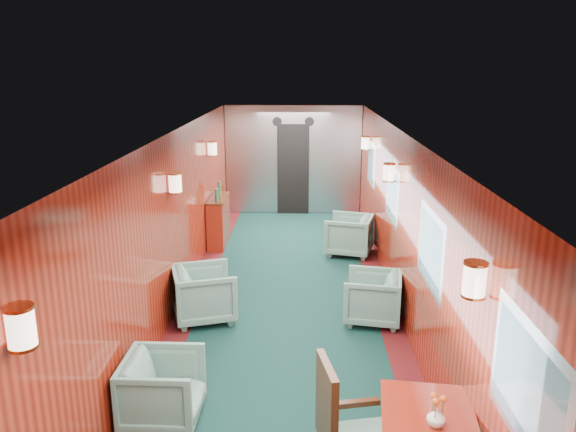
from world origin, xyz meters
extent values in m
plane|color=#0D2E29|center=(0.00, 0.00, 0.00)|extent=(12.00, 12.00, 0.00)
cube|color=white|center=(0.00, 0.00, 2.35)|extent=(3.00, 12.00, 0.10)
cube|color=white|center=(0.00, 0.00, 2.36)|extent=(1.20, 12.00, 0.06)
cube|color=maroon|center=(0.00, 6.00, 1.20)|extent=(3.00, 0.10, 2.40)
cube|color=maroon|center=(-1.50, 0.00, 1.20)|extent=(0.10, 12.00, 2.40)
cube|color=maroon|center=(1.50, 0.00, 1.20)|extent=(0.10, 12.00, 2.40)
cube|color=#3F0C0E|center=(-1.35, 0.00, 0.00)|extent=(0.30, 12.00, 0.01)
cube|color=#3F0C0E|center=(1.35, 0.00, 0.00)|extent=(0.30, 12.00, 0.01)
cube|color=#AFB0B6|center=(0.00, 5.92, 1.20)|extent=(2.98, 0.12, 2.38)
cube|color=black|center=(0.00, 5.84, 1.00)|extent=(0.70, 0.06, 2.00)
cylinder|color=black|center=(-0.35, 5.85, 2.05)|extent=(0.20, 0.04, 0.20)
cylinder|color=black|center=(0.35, 5.85, 2.05)|extent=(0.20, 0.04, 0.20)
cube|color=silver|center=(1.49, -3.50, 1.45)|extent=(0.02, 1.10, 0.80)
cube|color=slate|center=(1.48, -3.50, 1.45)|extent=(0.01, 0.96, 0.66)
cube|color=silver|center=(1.49, -1.00, 1.45)|extent=(0.02, 1.10, 0.80)
cube|color=slate|center=(1.48, -1.00, 1.45)|extent=(0.01, 0.96, 0.66)
cube|color=silver|center=(1.49, 1.50, 1.45)|extent=(0.02, 1.10, 0.80)
cube|color=slate|center=(1.48, 1.50, 1.45)|extent=(0.01, 0.96, 0.66)
cube|color=silver|center=(1.49, 4.00, 1.45)|extent=(0.02, 1.10, 0.80)
cube|color=slate|center=(1.48, 4.00, 1.45)|extent=(0.01, 0.96, 0.66)
cylinder|color=#FFE5C6|center=(-1.40, -3.50, 1.80)|extent=(0.16, 0.16, 0.24)
cylinder|color=#B47533|center=(-1.40, -3.50, 1.68)|extent=(0.17, 0.17, 0.02)
cylinder|color=#FFE5C6|center=(1.40, -2.70, 1.80)|extent=(0.16, 0.16, 0.24)
cylinder|color=#B47533|center=(1.40, -2.70, 1.68)|extent=(0.17, 0.17, 0.02)
cylinder|color=#FFE5C6|center=(-1.40, 0.50, 1.80)|extent=(0.16, 0.16, 0.24)
cylinder|color=#B47533|center=(-1.40, 0.50, 1.68)|extent=(0.17, 0.17, 0.02)
cylinder|color=#FFE5C6|center=(1.40, 1.30, 1.80)|extent=(0.16, 0.16, 0.24)
cylinder|color=#B47533|center=(1.40, 1.30, 1.68)|extent=(0.17, 0.17, 0.02)
cylinder|color=#FFE5C6|center=(-1.40, 3.50, 1.80)|extent=(0.16, 0.16, 0.24)
cylinder|color=#B47533|center=(-1.40, 3.50, 1.68)|extent=(0.17, 0.17, 0.02)
cylinder|color=#FFE5C6|center=(1.40, 4.30, 1.80)|extent=(0.16, 0.16, 0.24)
cylinder|color=#B47533|center=(1.40, 4.30, 1.68)|extent=(0.17, 0.17, 0.02)
cube|color=maroon|center=(1.14, -2.78, 0.72)|extent=(0.80, 1.06, 0.04)
cylinder|color=#33190B|center=(0.92, -2.33, 0.35)|extent=(0.06, 0.06, 0.70)
cylinder|color=#33190B|center=(1.46, -2.39, 0.35)|extent=(0.06, 0.06, 0.70)
cube|color=#33190B|center=(0.38, -2.84, 0.87)|extent=(0.15, 0.47, 0.67)
cube|color=#224F49|center=(0.41, -2.83, 0.80)|extent=(0.09, 0.35, 0.40)
cube|color=#33190B|center=(0.58, -2.53, 0.69)|extent=(0.47, 0.15, 0.04)
cube|color=maroon|center=(-1.34, 3.55, 0.44)|extent=(0.29, 0.98, 0.88)
cube|color=#33190B|center=(-1.33, 3.55, 0.88)|extent=(0.31, 1.00, 0.02)
cylinder|color=#254B30|center=(-1.32, 3.30, 1.00)|extent=(0.07, 0.07, 0.22)
cylinder|color=#254B30|center=(-1.32, 3.65, 1.03)|extent=(0.06, 0.06, 0.28)
cylinder|color=#B47533|center=(-1.32, 3.84, 0.98)|extent=(0.08, 0.08, 0.18)
imported|color=beige|center=(1.17, -2.86, 0.81)|extent=(0.17, 0.17, 0.14)
imported|color=#224F49|center=(-1.09, -1.79, 0.33)|extent=(0.73, 0.71, 0.65)
imported|color=#224F49|center=(-1.07, 0.38, 0.36)|extent=(0.97, 0.96, 0.71)
imported|color=#224F49|center=(1.12, 0.38, 0.33)|extent=(0.83, 0.82, 0.66)
imported|color=#224F49|center=(1.03, 3.05, 0.35)|extent=(0.94, 0.92, 0.70)
camera|label=1|loc=(0.20, -6.37, 3.25)|focal=35.00mm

